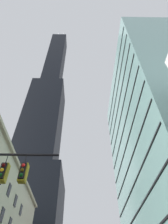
{
  "coord_description": "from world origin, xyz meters",
  "views": [
    {
      "loc": [
        2.16,
        -6.76,
        1.37
      ],
      "look_at": [
        2.56,
        20.3,
        29.19
      ],
      "focal_mm": 30.97,
      "sensor_mm": 36.0,
      "label": 1
    }
  ],
  "objects": [
    {
      "name": "dark_skyscraper",
      "position": [
        -20.99,
        77.85,
        64.0
      ],
      "size": [
        29.55,
        29.55,
        209.39
      ],
      "color": "black",
      "rests_on": "ground"
    },
    {
      "name": "glass_office_midrise",
      "position": [
        18.89,
        24.71,
        24.42
      ],
      "size": [
        15.89,
        32.52,
        48.85
      ],
      "color": "gray",
      "rests_on": "ground"
    }
  ]
}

